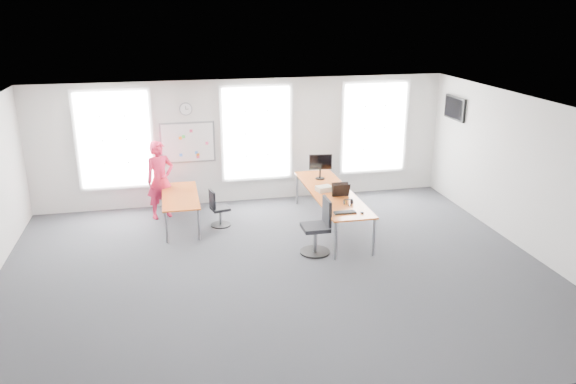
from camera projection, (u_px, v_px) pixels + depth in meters
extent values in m
plane|color=#2A2B30|center=(277.00, 270.00, 10.35)|extent=(10.00, 10.00, 0.00)
plane|color=silver|center=(276.00, 109.00, 9.38)|extent=(10.00, 10.00, 0.00)
plane|color=silver|center=(244.00, 141.00, 13.57)|extent=(10.00, 0.00, 10.00)
plane|color=silver|center=(347.00, 309.00, 6.16)|extent=(10.00, 0.00, 10.00)
plane|color=silver|center=(529.00, 176.00, 10.88)|extent=(0.00, 10.00, 10.00)
cube|color=silver|center=(115.00, 140.00, 12.87)|extent=(1.60, 0.06, 2.20)
cube|color=silver|center=(257.00, 133.00, 13.54)|extent=(1.60, 0.06, 2.20)
cube|color=silver|center=(374.00, 127.00, 14.14)|extent=(1.60, 0.06, 2.20)
cube|color=#E25B24|center=(331.00, 193.00, 12.11)|extent=(0.89, 3.33, 0.03)
cylinder|color=gray|center=(336.00, 241.00, 10.67)|extent=(0.06, 0.06, 0.78)
cylinder|color=gray|center=(374.00, 237.00, 10.83)|extent=(0.06, 0.06, 0.78)
cylinder|color=gray|center=(297.00, 189.00, 13.65)|extent=(0.06, 0.06, 0.78)
cylinder|color=gray|center=(327.00, 187.00, 13.80)|extent=(0.06, 0.06, 0.78)
cube|color=#E25B24|center=(180.00, 196.00, 12.23)|extent=(0.77, 1.93, 0.03)
cylinder|color=gray|center=(166.00, 227.00, 11.44)|extent=(0.05, 0.05, 0.68)
cylinder|color=gray|center=(199.00, 225.00, 11.58)|extent=(0.05, 0.05, 0.68)
cylinder|color=gray|center=(166.00, 199.00, 13.12)|extent=(0.05, 0.05, 0.68)
cylinder|color=gray|center=(194.00, 197.00, 13.25)|extent=(0.05, 0.05, 0.68)
cylinder|color=black|center=(315.00, 252.00, 11.08)|extent=(0.59, 0.59, 0.03)
cylinder|color=gray|center=(315.00, 240.00, 11.00)|extent=(0.07, 0.07, 0.48)
cube|color=black|center=(315.00, 227.00, 10.92)|extent=(0.50, 0.50, 0.08)
cube|color=black|center=(327.00, 211.00, 10.86)|extent=(0.06, 0.48, 0.51)
cylinder|color=black|center=(221.00, 225.00, 12.44)|extent=(0.44, 0.44, 0.03)
cylinder|color=gray|center=(220.00, 217.00, 12.38)|extent=(0.05, 0.05, 0.36)
cube|color=black|center=(220.00, 208.00, 12.32)|extent=(0.45, 0.45, 0.06)
cube|color=black|center=(212.00, 199.00, 12.17)|extent=(0.12, 0.36, 0.38)
imported|color=#CC1D40|center=(160.00, 180.00, 12.66)|extent=(0.76, 0.64, 1.79)
cube|color=white|center=(188.00, 143.00, 13.25)|extent=(1.20, 0.03, 0.90)
cylinder|color=gray|center=(186.00, 109.00, 12.99)|extent=(0.30, 0.04, 0.30)
cube|color=black|center=(455.00, 108.00, 13.39)|extent=(0.06, 0.90, 0.55)
cube|color=black|center=(345.00, 213.00, 10.89)|extent=(0.44, 0.16, 0.02)
ellipsoid|color=black|center=(362.00, 213.00, 10.86)|extent=(0.08, 0.11, 0.04)
cylinder|color=black|center=(350.00, 205.00, 11.29)|extent=(0.07, 0.07, 0.01)
cylinder|color=black|center=(345.00, 202.00, 11.35)|extent=(0.04, 0.10, 0.10)
cylinder|color=black|center=(352.00, 202.00, 11.38)|extent=(0.04, 0.10, 0.10)
cylinder|color=gold|center=(345.00, 202.00, 11.35)|extent=(0.01, 0.10, 0.10)
cube|color=black|center=(348.00, 199.00, 11.35)|extent=(0.17, 0.02, 0.02)
cube|color=black|center=(340.00, 189.00, 11.82)|extent=(0.36, 0.10, 0.29)
cube|color=#FB4F01|center=(341.00, 191.00, 11.75)|extent=(0.34, 0.12, 0.27)
cube|color=black|center=(341.00, 191.00, 11.73)|extent=(0.36, 0.12, 0.28)
cube|color=beige|center=(324.00, 189.00, 12.14)|extent=(0.37, 0.31, 0.11)
cylinder|color=black|center=(320.00, 178.00, 13.01)|extent=(0.21, 0.21, 0.02)
cylinder|color=black|center=(320.00, 174.00, 12.97)|extent=(0.04, 0.04, 0.21)
cube|color=black|center=(320.00, 162.00, 12.87)|extent=(0.53, 0.11, 0.35)
cube|color=black|center=(321.00, 162.00, 12.85)|extent=(0.48, 0.07, 0.31)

